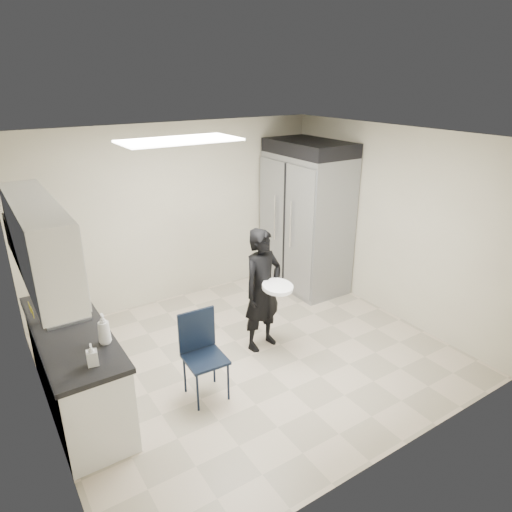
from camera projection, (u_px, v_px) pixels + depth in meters
floor at (251, 355)px, 5.57m from camera, size 4.50×4.50×0.00m
ceiling at (250, 137)px, 4.61m from camera, size 4.50×4.50×0.00m
back_wall at (178, 214)px, 6.65m from camera, size 4.50×0.00×4.50m
left_wall at (32, 309)px, 3.95m from camera, size 0.00×4.00×4.00m
right_wall at (390, 224)px, 6.22m from camera, size 0.00×4.00×4.00m
ceiling_panel at (179, 140)px, 4.63m from camera, size 1.20×0.60×0.02m
lower_counter at (77, 370)px, 4.58m from camera, size 0.60×1.90×0.86m
countertop at (70, 331)px, 4.41m from camera, size 0.64×1.95×0.05m
sink at (67, 321)px, 4.62m from camera, size 0.42×0.40×0.14m
faucet at (43, 313)px, 4.46m from camera, size 0.02×0.02×0.24m
upper_cabinets at (39, 242)px, 4.00m from camera, size 0.35×1.80×0.75m
towel_dispenser at (18, 230)px, 4.94m from camera, size 0.22×0.30×0.35m
notice_sticker_left at (32, 312)px, 4.06m from camera, size 0.00×0.12×0.07m
notice_sticker_right at (30, 307)px, 4.23m from camera, size 0.00×0.12×0.07m
commercial_fridge at (306, 223)px, 7.10m from camera, size 0.80×1.35×2.10m
fridge_compressor at (310, 147)px, 6.67m from camera, size 0.80×1.35×0.20m
folding_chair at (205, 359)px, 4.71m from camera, size 0.42×0.42×0.91m
man_tuxedo at (263, 290)px, 5.50m from camera, size 0.62×0.47×1.54m
bucket_lid at (278, 287)px, 5.29m from camera, size 0.42×0.42×0.05m
soap_bottle_a at (104, 329)px, 4.11m from camera, size 0.12×0.12×0.30m
soap_bottle_b at (92, 354)px, 3.81m from camera, size 0.10×0.11×0.20m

